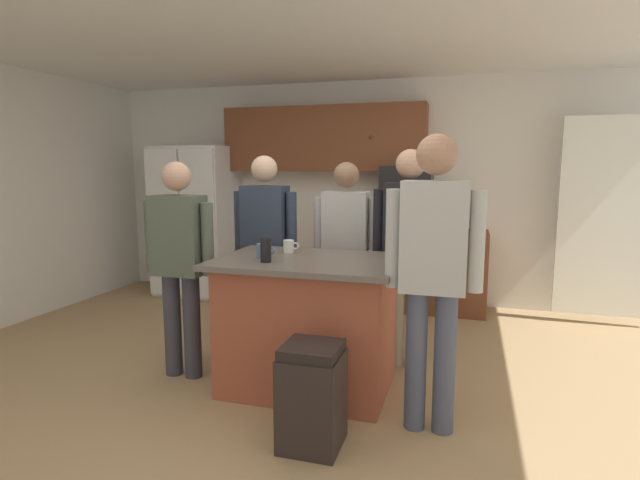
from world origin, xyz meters
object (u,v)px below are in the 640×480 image
(person_guest_right, at_px, (346,245))
(person_guest_left, at_px, (409,243))
(mug_blue_stoneware, at_px, (263,251))
(glass_short_whisky, at_px, (266,250))
(person_guest_by_door, at_px, (265,240))
(mug_ceramic_white, at_px, (289,246))
(microwave_over_range, at_px, (407,180))
(trash_bin, at_px, (312,396))
(person_host_foreground, at_px, (179,255))
(person_elder_center, at_px, (433,263))
(kitchen_island, at_px, (308,323))
(refrigerator, at_px, (196,221))

(person_guest_right, distance_m, person_guest_left, 0.58)
(mug_blue_stoneware, xyz_separation_m, glass_short_whisky, (0.07, -0.13, 0.03))
(person_guest_by_door, bearing_deg, mug_ceramic_white, -1.91)
(microwave_over_range, relative_size, person_guest_right, 0.34)
(person_guest_by_door, height_order, trash_bin, person_guest_by_door)
(glass_short_whisky, bearing_deg, person_host_foreground, 169.96)
(microwave_over_range, relative_size, person_host_foreground, 0.34)
(person_elder_center, bearing_deg, person_host_foreground, 13.15)
(person_host_foreground, xyz_separation_m, glass_short_whisky, (0.76, -0.13, 0.10))
(kitchen_island, height_order, person_guest_by_door, person_guest_by_door)
(person_guest_right, distance_m, person_host_foreground, 1.38)
(refrigerator, bearing_deg, person_elder_center, -40.16)
(person_guest_right, xyz_separation_m, mug_blue_stoneware, (-0.39, -0.88, 0.07))
(microwave_over_range, bearing_deg, person_guest_by_door, -119.78)
(kitchen_island, xyz_separation_m, trash_bin, (0.26, -0.74, -0.18))
(person_elder_center, bearing_deg, trash_bin, 52.98)
(person_elder_center, bearing_deg, mug_ceramic_white, -5.14)
(person_guest_by_door, relative_size, mug_ceramic_white, 13.82)
(person_guest_by_door, bearing_deg, refrigerator, -177.57)
(refrigerator, distance_m, kitchen_island, 3.19)
(kitchen_island, distance_m, person_guest_left, 1.03)
(person_guest_left, xyz_separation_m, person_host_foreground, (-1.62, -0.69, -0.06))
(mug_ceramic_white, bearing_deg, trash_bin, -63.14)
(person_guest_right, xyz_separation_m, trash_bin, (0.18, -1.54, -0.64))
(refrigerator, xyz_separation_m, microwave_over_range, (2.60, 0.12, 0.53))
(mug_ceramic_white, xyz_separation_m, mug_blue_stoneware, (-0.09, -0.28, 0.01))
(glass_short_whisky, height_order, trash_bin, glass_short_whisky)
(refrigerator, bearing_deg, glass_short_whisky, -51.27)
(person_host_foreground, relative_size, mug_blue_stoneware, 12.32)
(refrigerator, relative_size, person_guest_right, 1.13)
(person_elder_center, relative_size, person_host_foreground, 1.09)
(mug_ceramic_white, bearing_deg, kitchen_island, -43.70)
(refrigerator, distance_m, person_host_foreground, 2.62)
(mug_blue_stoneware, bearing_deg, trash_bin, -49.36)
(kitchen_island, height_order, person_guest_left, person_guest_left)
(person_guest_by_door, bearing_deg, microwave_over_range, 107.61)
(kitchen_island, relative_size, person_host_foreground, 0.79)
(microwave_over_range, height_order, mug_blue_stoneware, microwave_over_range)
(person_elder_center, height_order, glass_short_whisky, person_elder_center)
(kitchen_island, relative_size, glass_short_whisky, 7.93)
(kitchen_island, bearing_deg, person_host_foreground, -176.02)
(microwave_over_range, distance_m, trash_bin, 3.32)
(person_guest_by_door, height_order, mug_blue_stoneware, person_guest_by_door)
(person_guest_right, distance_m, trash_bin, 1.68)
(mug_ceramic_white, relative_size, mug_blue_stoneware, 0.92)
(refrigerator, distance_m, person_guest_left, 3.28)
(person_guest_right, height_order, trash_bin, person_guest_right)
(person_elder_center, xyz_separation_m, mug_ceramic_white, (-1.11, 0.57, -0.04))
(person_elder_center, distance_m, glass_short_whisky, 1.14)
(glass_short_whisky, bearing_deg, person_elder_center, -7.86)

